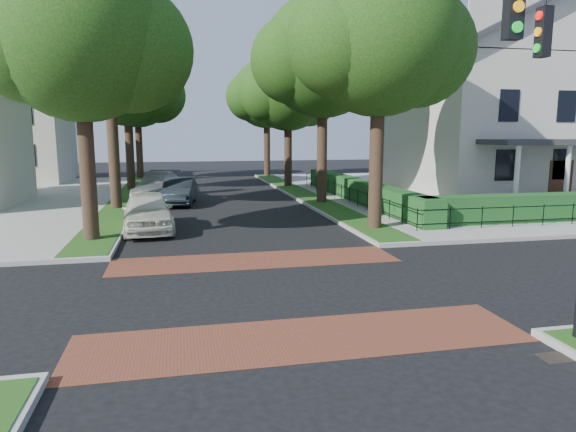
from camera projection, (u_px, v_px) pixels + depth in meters
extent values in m
plane|color=black|center=(274.00, 290.00, 13.21)|extent=(120.00, 120.00, 0.00)
cube|color=gray|center=(500.00, 190.00, 35.56)|extent=(30.00, 30.00, 0.15)
cube|color=brown|center=(256.00, 260.00, 16.30)|extent=(9.00, 2.20, 0.01)
cube|color=brown|center=(303.00, 338.00, 10.12)|extent=(9.00, 2.20, 0.01)
cube|color=black|center=(558.00, 357.00, 9.27)|extent=(0.65, 0.45, 0.01)
cube|color=#1A4313|center=(303.00, 193.00, 32.73)|extent=(1.60, 29.80, 0.02)
cube|color=#1A4313|center=(126.00, 198.00, 30.51)|extent=(1.60, 29.80, 0.02)
cylinder|color=black|center=(377.00, 137.00, 20.48)|extent=(0.56, 0.56, 7.35)
sphere|color=#18330E|center=(380.00, 36.00, 19.85)|extent=(6.20, 6.20, 6.20)
sphere|color=#18330E|center=(416.00, 49.00, 20.56)|extent=(4.65, 4.65, 4.65)
sphere|color=#18330E|center=(343.00, 42.00, 19.39)|extent=(4.34, 4.34, 4.34)
sphere|color=#18330E|center=(368.00, 30.00, 21.29)|extent=(4.03, 4.03, 4.03)
cylinder|color=black|center=(322.00, 133.00, 28.17)|extent=(0.56, 0.56, 7.70)
sphere|color=#18330E|center=(323.00, 56.00, 27.51)|extent=(6.60, 6.60, 6.60)
sphere|color=#18330E|center=(353.00, 65.00, 28.24)|extent=(4.95, 4.95, 4.95)
sphere|color=#18330E|center=(294.00, 60.00, 27.03)|extent=(4.62, 4.62, 4.62)
sphere|color=#18330E|center=(317.00, 51.00, 29.05)|extent=(4.29, 4.29, 4.29)
cylinder|color=black|center=(288.00, 140.00, 36.94)|extent=(0.56, 0.56, 6.65)
sphere|color=#18330E|center=(288.00, 90.00, 36.37)|extent=(5.80, 5.80, 5.80)
sphere|color=#18330E|center=(309.00, 96.00, 37.06)|extent=(4.35, 4.35, 4.35)
sphere|color=#18330E|center=(268.00, 94.00, 35.93)|extent=(4.06, 4.06, 4.06)
sphere|color=#18330E|center=(285.00, 84.00, 37.71)|extent=(3.77, 3.77, 3.77)
cylinder|color=black|center=(267.00, 136.00, 45.60)|extent=(0.56, 0.56, 7.00)
sphere|color=#18330E|center=(267.00, 94.00, 45.00)|extent=(6.00, 6.00, 6.00)
sphere|color=#18330E|center=(284.00, 99.00, 45.70)|extent=(4.50, 4.50, 4.50)
sphere|color=#18330E|center=(250.00, 97.00, 44.55)|extent=(4.20, 4.20, 4.20)
sphere|color=#18330E|center=(265.00, 89.00, 46.39)|extent=(3.90, 3.90, 3.90)
cylinder|color=black|center=(86.00, 143.00, 18.24)|extent=(0.56, 0.56, 7.00)
sphere|color=#18330E|center=(79.00, 34.00, 17.64)|extent=(6.00, 6.00, 6.00)
sphere|color=#18330E|center=(130.00, 49.00, 18.34)|extent=(4.50, 4.50, 4.50)
sphere|color=#18330E|center=(31.00, 41.00, 17.19)|extent=(4.20, 4.20, 4.20)
sphere|color=#18330E|center=(88.00, 28.00, 19.03)|extent=(3.90, 3.90, 3.90)
cylinder|color=black|center=(112.00, 129.00, 25.88)|extent=(0.56, 0.56, 8.05)
sphere|color=#18330E|center=(108.00, 41.00, 25.19)|extent=(6.40, 6.40, 6.40)
sphere|color=#18330E|center=(145.00, 52.00, 25.91)|extent=(4.80, 4.80, 4.80)
sphere|color=#18330E|center=(73.00, 46.00, 24.71)|extent=(4.48, 4.48, 4.48)
sphere|color=#18330E|center=(113.00, 37.00, 26.67)|extent=(4.16, 4.16, 4.16)
cylinder|color=black|center=(129.00, 139.00, 34.66)|extent=(0.56, 0.56, 6.86)
sphere|color=#18330E|center=(126.00, 84.00, 34.07)|extent=(5.60, 5.60, 5.60)
sphere|color=#18330E|center=(151.00, 91.00, 34.74)|extent=(4.20, 4.20, 4.20)
sphere|color=#18330E|center=(104.00, 88.00, 33.64)|extent=(3.92, 3.92, 3.92)
sphere|color=#18330E|center=(129.00, 78.00, 35.36)|extent=(3.64, 3.64, 3.64)
cylinder|color=black|center=(139.00, 136.00, 43.32)|extent=(0.56, 0.56, 7.14)
sphere|color=#18330E|center=(137.00, 90.00, 42.71)|extent=(6.20, 6.20, 6.20)
sphere|color=#18330E|center=(158.00, 95.00, 43.42)|extent=(4.65, 4.65, 4.65)
sphere|color=#18330E|center=(117.00, 93.00, 42.25)|extent=(4.34, 4.34, 4.34)
sphere|color=#18330E|center=(139.00, 85.00, 44.15)|extent=(4.03, 4.03, 4.03)
cube|color=#19491E|center=(359.00, 190.00, 29.15)|extent=(1.00, 18.00, 1.20)
cube|color=beige|center=(505.00, 130.00, 31.59)|extent=(12.00, 10.00, 8.00)
cube|color=gray|center=(575.00, 204.00, 26.21)|extent=(9.60, 2.40, 0.50)
cylinder|color=white|center=(517.00, 176.00, 24.17)|extent=(0.24, 0.24, 3.00)
cylinder|color=white|center=(567.00, 175.00, 24.74)|extent=(0.24, 0.24, 3.00)
cube|color=beige|center=(6.00, 140.00, 40.35)|extent=(9.00, 8.00, 6.50)
cube|color=brown|center=(33.00, 72.00, 38.54)|extent=(0.80, 0.80, 3.64)
cube|color=black|center=(514.00, 8.00, 8.45)|extent=(0.28, 0.22, 1.00)
cylinder|color=orange|center=(519.00, 6.00, 8.33)|extent=(0.18, 0.05, 0.18)
cylinder|color=#0CB226|center=(517.00, 27.00, 8.38)|extent=(0.18, 0.05, 0.18)
cube|color=black|center=(543.00, 32.00, 10.49)|extent=(0.22, 0.28, 1.00)
cylinder|color=red|center=(539.00, 16.00, 10.41)|extent=(0.05, 0.18, 0.18)
cylinder|color=orange|center=(538.00, 32.00, 10.46)|extent=(0.05, 0.18, 0.18)
cylinder|color=#0CB226|center=(537.00, 48.00, 10.51)|extent=(0.05, 0.18, 0.18)
imported|color=silver|center=(148.00, 211.00, 20.97)|extent=(2.33, 4.99, 1.65)
imported|color=black|center=(179.00, 191.00, 28.86)|extent=(2.11, 4.68, 1.49)
imported|color=gray|center=(158.00, 186.00, 30.39)|extent=(3.18, 6.09, 1.68)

